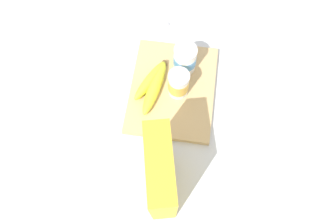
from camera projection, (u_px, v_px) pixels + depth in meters
The scene contains 7 objects.
ground_plane at pixel (172, 91), 1.01m from camera, with size 2.40×2.40×0.00m, color silver.
cutting_board at pixel (172, 90), 1.00m from camera, with size 0.32×0.26×0.02m, color tan.
cereal_box at pixel (161, 174), 0.78m from camera, with size 0.18×0.06×0.26m, color yellow.
yogurt_cup_front at pixel (185, 59), 0.97m from camera, with size 0.07×0.07×0.10m.
yogurt_cup_back at pixel (178, 84), 0.94m from camera, with size 0.06×0.06×0.10m.
banana_bunch at pixel (153, 84), 0.97m from camera, with size 0.20×0.10×0.04m.
spoon at pixel (172, 24), 1.10m from camera, with size 0.04×0.13×0.01m.
Camera 1 is at (0.45, 0.05, 0.91)m, focal length 34.30 mm.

